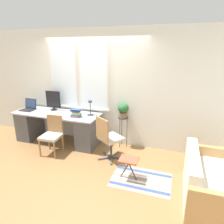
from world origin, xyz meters
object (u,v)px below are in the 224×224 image
object	(u,v)px
desk_lamp	(90,106)
folding_stool	(129,161)
desk_chair_wooden	(52,134)
couch_loveseat	(209,184)
laptop	(29,107)
mouse	(51,115)
keyboard	(43,114)
plant_stand	(123,122)
book_stack	(76,113)
monitor	(53,100)
potted_plant	(123,109)
office_chair_swivel	(108,137)

from	to	relation	value
desk_lamp	folding_stool	distance (m)	1.68
desk_chair_wooden	couch_loveseat	distance (m)	3.18
laptop	mouse	world-z (taller)	laptop
mouse	desk_lamp	bearing A→B (deg)	21.53
mouse	couch_loveseat	distance (m)	3.45
keyboard	plant_stand	world-z (taller)	keyboard
desk_chair_wooden	folding_stool	bearing A→B (deg)	-14.76
book_stack	couch_loveseat	bearing A→B (deg)	-18.52
couch_loveseat	plant_stand	world-z (taller)	couch_loveseat
laptop	monitor	size ratio (longest dim) A/B	0.69
plant_stand	couch_loveseat	bearing A→B (deg)	-36.81
desk_lamp	potted_plant	world-z (taller)	desk_lamp
potted_plant	folding_stool	bearing A→B (deg)	-69.46
laptop	desk_chair_wooden	distance (m)	1.20
desk_lamp	office_chair_swivel	xyz separation A→B (m)	(0.62, -0.50, -0.47)
keyboard	plant_stand	bearing A→B (deg)	14.46
desk_chair_wooden	folding_stool	world-z (taller)	desk_chair_wooden
desk_lamp	office_chair_swivel	size ratio (longest dim) A/B	0.38
keyboard	folding_stool	distance (m)	2.42
monitor	plant_stand	bearing A→B (deg)	2.42
potted_plant	laptop	bearing A→B (deg)	-173.72
desk_chair_wooden	office_chair_swivel	world-z (taller)	office_chair_swivel
laptop	plant_stand	world-z (taller)	laptop
desk_chair_wooden	plant_stand	size ratio (longest dim) A/B	1.14
laptop	monitor	distance (m)	0.67
couch_loveseat	potted_plant	world-z (taller)	potted_plant
desk_lamp	office_chair_swivel	world-z (taller)	desk_lamp
laptop	folding_stool	size ratio (longest dim) A/B	0.83
potted_plant	desk_chair_wooden	bearing A→B (deg)	-150.64
book_stack	office_chair_swivel	size ratio (longest dim) A/B	0.25
desk_lamp	couch_loveseat	distance (m)	2.81
laptop	folding_stool	world-z (taller)	laptop
keyboard	office_chair_swivel	size ratio (longest dim) A/B	0.37
mouse	potted_plant	size ratio (longest dim) A/B	0.21
book_stack	plant_stand	distance (m)	1.10
keyboard	mouse	bearing A→B (deg)	-4.67
monitor	couch_loveseat	world-z (taller)	monitor
book_stack	monitor	bearing A→B (deg)	159.09
book_stack	folding_stool	distance (m)	1.73
keyboard	mouse	world-z (taller)	mouse
keyboard	laptop	bearing A→B (deg)	160.33
keyboard	desk_lamp	bearing A→B (deg)	15.87
laptop	mouse	bearing A→B (deg)	-15.32
couch_loveseat	potted_plant	distance (m)	2.26
folding_stool	plant_stand	bearing A→B (deg)	110.54
monitor	desk_chair_wooden	xyz separation A→B (m)	(0.40, -0.71, -0.56)
monitor	desk_lamp	size ratio (longest dim) A/B	1.35
mouse	potted_plant	bearing A→B (deg)	17.33
desk_lamp	plant_stand	xyz separation A→B (m)	(0.75, 0.16, -0.35)
book_stack	plant_stand	world-z (taller)	book_stack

